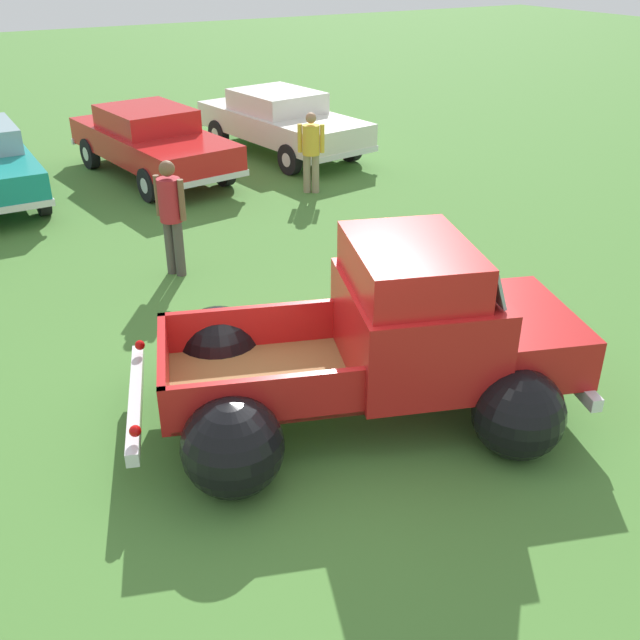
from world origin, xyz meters
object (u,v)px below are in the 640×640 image
vintage_pickup_truck (390,349)px  spectator_0 (171,211)px  show_car_2 (151,140)px  spectator_2 (311,148)px  show_car_3 (281,120)px

vintage_pickup_truck → spectator_0: (-0.76, 4.59, 0.25)m
vintage_pickup_truck → show_car_2: vintage_pickup_truck is taller
spectator_2 → vintage_pickup_truck: bearing=-168.5°
spectator_0 → spectator_2: size_ratio=1.11×
vintage_pickup_truck → show_car_3: vintage_pickup_truck is taller
spectator_2 → show_car_2: bearing=76.4°
vintage_pickup_truck → show_car_2: bearing=105.2°
vintage_pickup_truck → show_car_3: bearing=87.9°
vintage_pickup_truck → spectator_2: size_ratio=3.15×
show_car_3 → show_car_2: bearing=-93.3°
show_car_3 → vintage_pickup_truck: bearing=-29.4°
show_car_2 → spectator_0: (-1.34, -5.16, 0.22)m
show_car_3 → spectator_0: size_ratio=2.77×
show_car_3 → spectator_2: 3.06m
vintage_pickup_truck → show_car_2: size_ratio=1.04×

